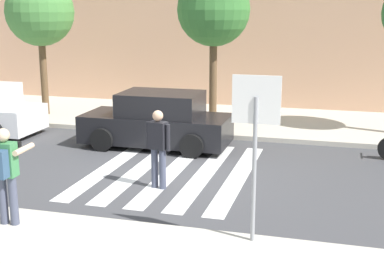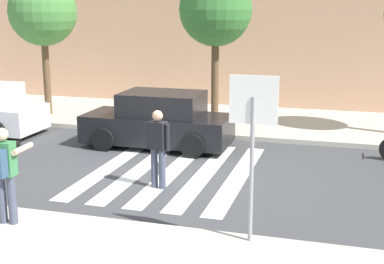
{
  "view_description": "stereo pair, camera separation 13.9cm",
  "coord_description": "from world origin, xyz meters",
  "px_view_note": "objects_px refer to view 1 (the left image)",
  "views": [
    {
      "loc": [
        3.72,
        -11.51,
        3.9
      ],
      "look_at": [
        0.6,
        -0.2,
        1.1
      ],
      "focal_mm": 50.0,
      "sensor_mm": 36.0,
      "label": 1
    },
    {
      "loc": [
        3.85,
        -11.47,
        3.9
      ],
      "look_at": [
        0.6,
        -0.2,
        1.1
      ],
      "focal_mm": 50.0,
      "sensor_mm": 36.0,
      "label": 2
    }
  ],
  "objects_px": {
    "pedestrian_crossing": "(158,145)",
    "street_tree_center": "(214,11)",
    "street_tree_west": "(40,13)",
    "photographer_with_backpack": "(5,168)",
    "parked_car_black": "(158,121)",
    "stop_sign": "(256,122)"
  },
  "relations": [
    {
      "from": "parked_car_black",
      "to": "photographer_with_backpack",
      "type": "bearing_deg",
      "value": -95.7
    },
    {
      "from": "photographer_with_backpack",
      "to": "parked_car_black",
      "type": "relative_size",
      "value": 0.42
    },
    {
      "from": "street_tree_center",
      "to": "street_tree_west",
      "type": "bearing_deg",
      "value": 179.3
    },
    {
      "from": "stop_sign",
      "to": "parked_car_black",
      "type": "relative_size",
      "value": 0.66
    },
    {
      "from": "pedestrian_crossing",
      "to": "street_tree_west",
      "type": "relative_size",
      "value": 0.37
    },
    {
      "from": "pedestrian_crossing",
      "to": "street_tree_west",
      "type": "bearing_deg",
      "value": 136.2
    },
    {
      "from": "parked_car_black",
      "to": "street_tree_west",
      "type": "xyz_separation_m",
      "value": [
        -5.08,
        2.67,
        2.91
      ]
    },
    {
      "from": "photographer_with_backpack",
      "to": "street_tree_west",
      "type": "distance_m",
      "value": 10.25
    },
    {
      "from": "photographer_with_backpack",
      "to": "pedestrian_crossing",
      "type": "bearing_deg",
      "value": 58.37
    },
    {
      "from": "pedestrian_crossing",
      "to": "street_tree_center",
      "type": "height_order",
      "value": "street_tree_center"
    },
    {
      "from": "pedestrian_crossing",
      "to": "street_tree_center",
      "type": "xyz_separation_m",
      "value": [
        -0.19,
        5.92,
        2.75
      ]
    },
    {
      "from": "street_tree_west",
      "to": "street_tree_center",
      "type": "relative_size",
      "value": 0.99
    },
    {
      "from": "photographer_with_backpack",
      "to": "parked_car_black",
      "type": "xyz_separation_m",
      "value": [
        0.62,
        6.22,
        -0.44
      ]
    },
    {
      "from": "parked_car_black",
      "to": "street_tree_west",
      "type": "bearing_deg",
      "value": 152.33
    },
    {
      "from": "parked_car_black",
      "to": "street_tree_center",
      "type": "xyz_separation_m",
      "value": [
        0.97,
        2.59,
        3.0
      ]
    },
    {
      "from": "parked_car_black",
      "to": "street_tree_west",
      "type": "relative_size",
      "value": 0.88
    },
    {
      "from": "pedestrian_crossing",
      "to": "street_tree_center",
      "type": "bearing_deg",
      "value": 91.82
    },
    {
      "from": "stop_sign",
      "to": "pedestrian_crossing",
      "type": "bearing_deg",
      "value": 135.59
    },
    {
      "from": "pedestrian_crossing",
      "to": "street_tree_center",
      "type": "relative_size",
      "value": 0.36
    },
    {
      "from": "photographer_with_backpack",
      "to": "street_tree_west",
      "type": "xyz_separation_m",
      "value": [
        -4.46,
        8.89,
        2.47
      ]
    },
    {
      "from": "stop_sign",
      "to": "pedestrian_crossing",
      "type": "xyz_separation_m",
      "value": [
        -2.44,
        2.39,
        -1.14
      ]
    },
    {
      "from": "street_tree_west",
      "to": "stop_sign",
      "type": "bearing_deg",
      "value": -43.97
    }
  ]
}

